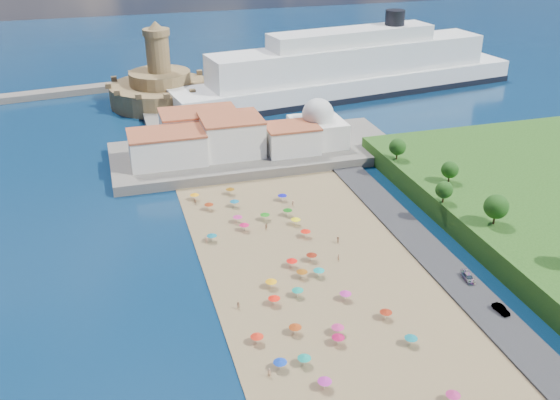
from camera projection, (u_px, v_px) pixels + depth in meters
name	position (u px, v px, depth m)	size (l,w,h in m)	color
ground	(295.00, 285.00, 133.48)	(700.00, 700.00, 0.00)	#071938
terrace	(256.00, 152.00, 198.22)	(90.00, 36.00, 3.00)	#59544C
jetty	(172.00, 125.00, 222.93)	(18.00, 70.00, 2.40)	#59544C
waterfront_buildings	(214.00, 137.00, 192.66)	(57.00, 29.00, 11.00)	silver
domed_building	(318.00, 126.00, 198.27)	(16.00, 16.00, 15.00)	silver
fortress	(161.00, 87.00, 246.35)	(40.00, 40.00, 32.40)	#97774B
cruise_ship	(350.00, 72.00, 256.09)	(152.83, 44.62, 33.04)	black
beach_parasols	(308.00, 307.00, 122.89)	(30.81, 113.30, 2.20)	gray
beachgoers	(289.00, 287.00, 130.76)	(32.88, 101.13, 1.90)	tan
parked_cars	(502.00, 310.00, 123.13)	(2.36, 40.05, 1.34)	gray
hillside_trees	(523.00, 231.00, 134.26)	(17.27, 108.18, 7.38)	#382314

